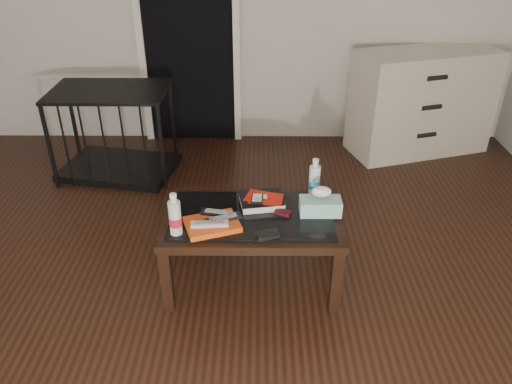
# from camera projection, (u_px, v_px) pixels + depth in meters

# --- Properties ---
(ground) EXTENTS (5.00, 5.00, 0.00)m
(ground) POSITION_uv_depth(u_px,v_px,m) (218.00, 324.00, 2.70)
(ground) COLOR black
(ground) RESTS_ON ground
(room_shell) EXTENTS (5.00, 5.00, 5.00)m
(room_shell) POSITION_uv_depth(u_px,v_px,m) (201.00, 12.00, 1.88)
(room_shell) COLOR beige
(room_shell) RESTS_ON ground
(doorway) EXTENTS (0.90, 0.08, 2.07)m
(doorway) POSITION_uv_depth(u_px,v_px,m) (188.00, 29.00, 4.31)
(doorway) COLOR black
(doorway) RESTS_ON ground
(coffee_table) EXTENTS (1.00, 0.60, 0.46)m
(coffee_table) POSITION_uv_depth(u_px,v_px,m) (252.00, 224.00, 2.83)
(coffee_table) COLOR black
(coffee_table) RESTS_ON ground
(dresser) EXTENTS (1.29, 0.83, 0.90)m
(dresser) POSITION_uv_depth(u_px,v_px,m) (422.00, 102.00, 4.38)
(dresser) COLOR beige
(dresser) RESTS_ON ground
(pet_crate) EXTENTS (1.00, 0.76, 0.71)m
(pet_crate) POSITION_uv_depth(u_px,v_px,m) (117.00, 146.00, 4.11)
(pet_crate) COLOR black
(pet_crate) RESTS_ON ground
(magazines) EXTENTS (0.33, 0.29, 0.03)m
(magazines) POSITION_uv_depth(u_px,v_px,m) (212.00, 224.00, 2.68)
(magazines) COLOR #C54412
(magazines) RESTS_ON coffee_table
(remote_silver) EXTENTS (0.20, 0.06, 0.02)m
(remote_silver) POSITION_uv_depth(u_px,v_px,m) (210.00, 224.00, 2.64)
(remote_silver) COLOR #B3B3B8
(remote_silver) RESTS_ON magazines
(remote_black_front) EXTENTS (0.20, 0.12, 0.02)m
(remote_black_front) POSITION_uv_depth(u_px,v_px,m) (223.00, 218.00, 2.68)
(remote_black_front) COLOR black
(remote_black_front) RESTS_ON magazines
(remote_black_back) EXTENTS (0.21, 0.09, 0.02)m
(remote_black_back) POSITION_uv_depth(u_px,v_px,m) (219.00, 213.00, 2.73)
(remote_black_back) COLOR black
(remote_black_back) RESTS_ON magazines
(textbook) EXTENTS (0.28, 0.24, 0.05)m
(textbook) POSITION_uv_depth(u_px,v_px,m) (262.00, 201.00, 2.87)
(textbook) COLOR black
(textbook) RESTS_ON coffee_table
(dvd_mailers) EXTENTS (0.22, 0.19, 0.01)m
(dvd_mailers) POSITION_uv_depth(u_px,v_px,m) (263.00, 197.00, 2.86)
(dvd_mailers) COLOR red
(dvd_mailers) RESTS_ON textbook
(ipod) EXTENTS (0.07, 0.11, 0.02)m
(ipod) POSITION_uv_depth(u_px,v_px,m) (257.00, 199.00, 2.82)
(ipod) COLOR black
(ipod) RESTS_ON dvd_mailers
(flip_phone) EXTENTS (0.10, 0.08, 0.02)m
(flip_phone) POSITION_uv_depth(u_px,v_px,m) (283.00, 213.00, 2.79)
(flip_phone) COLOR black
(flip_phone) RESTS_ON coffee_table
(wallet) EXTENTS (0.14, 0.10, 0.02)m
(wallet) POSITION_uv_depth(u_px,v_px,m) (268.00, 235.00, 2.61)
(wallet) COLOR black
(wallet) RESTS_ON coffee_table
(water_bottle_left) EXTENTS (0.08, 0.08, 0.24)m
(water_bottle_left) POSITION_uv_depth(u_px,v_px,m) (175.00, 214.00, 2.58)
(water_bottle_left) COLOR silver
(water_bottle_left) RESTS_ON coffee_table
(water_bottle_right) EXTENTS (0.07, 0.07, 0.24)m
(water_bottle_right) POSITION_uv_depth(u_px,v_px,m) (315.00, 177.00, 2.92)
(water_bottle_right) COLOR silver
(water_bottle_right) RESTS_ON coffee_table
(tissue_box) EXTENTS (0.23, 0.12, 0.09)m
(tissue_box) POSITION_uv_depth(u_px,v_px,m) (320.00, 206.00, 2.78)
(tissue_box) COLOR teal
(tissue_box) RESTS_ON coffee_table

